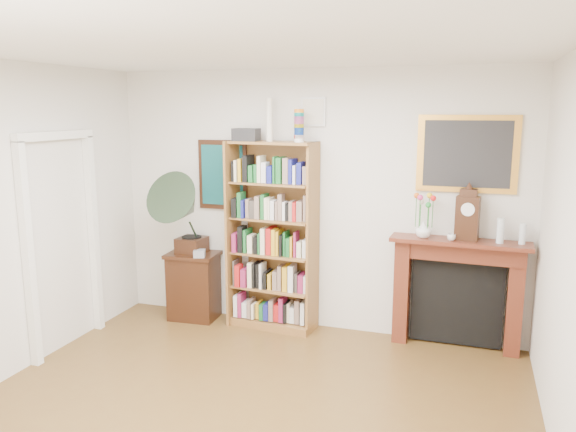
% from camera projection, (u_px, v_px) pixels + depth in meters
% --- Properties ---
extents(room, '(4.51, 5.01, 2.81)m').
position_uv_depth(room, '(210.00, 260.00, 3.70)').
color(room, brown).
rests_on(room, ground).
extents(door_casing, '(0.08, 1.02, 2.17)m').
position_uv_depth(door_casing, '(62.00, 224.00, 5.52)').
color(door_casing, white).
rests_on(door_casing, left_wall).
extents(teal_poster, '(0.58, 0.04, 0.78)m').
position_uv_depth(teal_poster, '(223.00, 175.00, 6.29)').
color(teal_poster, black).
rests_on(teal_poster, back_wall).
extents(small_picture, '(0.26, 0.04, 0.30)m').
position_uv_depth(small_picture, '(313.00, 112.00, 5.83)').
color(small_picture, white).
rests_on(small_picture, back_wall).
extents(gilt_painting, '(0.95, 0.04, 0.75)m').
position_uv_depth(gilt_painting, '(467.00, 154.00, 5.43)').
color(gilt_painting, gold).
rests_on(gilt_painting, back_wall).
extents(bookshelf, '(0.97, 0.42, 2.36)m').
position_uv_depth(bookshelf, '(272.00, 226.00, 6.03)').
color(bookshelf, brown).
rests_on(bookshelf, floor).
extents(side_cabinet, '(0.59, 0.45, 0.77)m').
position_uv_depth(side_cabinet, '(194.00, 286.00, 6.43)').
color(side_cabinet, black).
rests_on(side_cabinet, floor).
extents(fireplace, '(1.34, 0.37, 1.12)m').
position_uv_depth(fireplace, '(458.00, 284.00, 5.60)').
color(fireplace, '#4B1D11').
rests_on(fireplace, floor).
extents(gramophone, '(0.62, 0.76, 0.96)m').
position_uv_depth(gramophone, '(183.00, 208.00, 6.11)').
color(gramophone, black).
rests_on(gramophone, side_cabinet).
extents(cd_stack, '(0.15, 0.15, 0.08)m').
position_uv_depth(cd_stack, '(199.00, 253.00, 6.18)').
color(cd_stack, '#A3A4AE').
rests_on(cd_stack, side_cabinet).
extents(mantel_clock, '(0.23, 0.15, 0.50)m').
position_uv_depth(mantel_clock, '(467.00, 216.00, 5.40)').
color(mantel_clock, black).
rests_on(mantel_clock, fireplace).
extents(flower_vase, '(0.16, 0.16, 0.16)m').
position_uv_depth(flower_vase, '(423.00, 229.00, 5.55)').
color(flower_vase, white).
rests_on(flower_vase, fireplace).
extents(teacup, '(0.11, 0.11, 0.06)m').
position_uv_depth(teacup, '(451.00, 237.00, 5.43)').
color(teacup, silver).
rests_on(teacup, fireplace).
extents(bottle_left, '(0.07, 0.07, 0.24)m').
position_uv_depth(bottle_left, '(500.00, 231.00, 5.31)').
color(bottle_left, silver).
rests_on(bottle_left, fireplace).
extents(bottle_right, '(0.06, 0.06, 0.20)m').
position_uv_depth(bottle_right, '(523.00, 234.00, 5.28)').
color(bottle_right, silver).
rests_on(bottle_right, fireplace).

